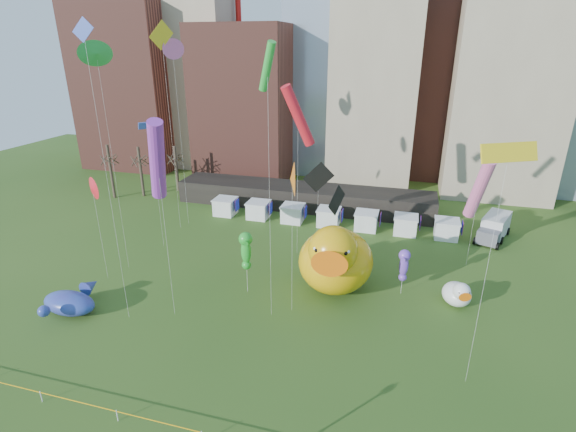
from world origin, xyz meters
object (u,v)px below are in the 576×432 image
(box_truck, at_px, (494,227))
(seahorse_purple, at_px, (404,263))
(seahorse_green, at_px, (246,248))
(big_duck, at_px, (335,258))
(small_duck, at_px, (458,293))
(whale_inflatable, at_px, (71,302))

(box_truck, bearing_deg, seahorse_purple, -101.18)
(seahorse_green, height_order, box_truck, seahorse_green)
(big_duck, bearing_deg, small_duck, -0.51)
(big_duck, xyz_separation_m, whale_inflatable, (-22.36, -10.16, -2.48))
(seahorse_purple, relative_size, whale_inflatable, 0.72)
(small_duck, height_order, seahorse_green, seahorse_green)
(small_duck, height_order, seahorse_purple, seahorse_purple)
(big_duck, relative_size, whale_inflatable, 1.51)
(big_duck, relative_size, box_truck, 1.39)
(seahorse_green, bearing_deg, seahorse_purple, -7.80)
(small_duck, xyz_separation_m, whale_inflatable, (-33.85, -10.62, -0.20))
(seahorse_purple, height_order, box_truck, seahorse_purple)
(seahorse_green, height_order, whale_inflatable, seahorse_green)
(small_duck, bearing_deg, whale_inflatable, -177.54)
(big_duck, relative_size, small_duck, 2.64)
(seahorse_green, distance_m, whale_inflatable, 16.50)
(box_truck, bearing_deg, big_duck, -112.52)
(seahorse_green, xyz_separation_m, seahorse_purple, (14.60, 3.73, -1.41))
(seahorse_purple, xyz_separation_m, whale_inflatable, (-28.80, -11.23, -2.36))
(seahorse_purple, bearing_deg, whale_inflatable, -151.12)
(whale_inflatable, bearing_deg, box_truck, 38.54)
(seahorse_purple, distance_m, whale_inflatable, 31.00)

